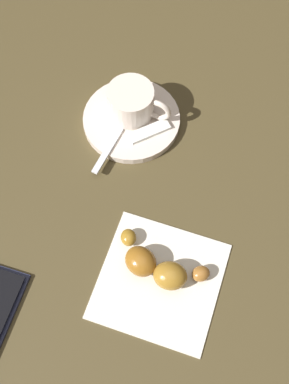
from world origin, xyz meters
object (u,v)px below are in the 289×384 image
(saucer, at_px, (132,120))
(croissant, at_px, (157,267))
(espresso_cup, at_px, (132,102))
(napkin, at_px, (159,281))
(sugar_packet, at_px, (149,131))
(teaspoon, at_px, (125,122))

(saucer, relative_size, croissant, 1.12)
(espresso_cup, relative_size, napkin, 0.62)
(sugar_packet, height_order, napkin, sugar_packet)
(saucer, xyz_separation_m, teaspoon, (0.01, -0.01, 0.01))
(espresso_cup, bearing_deg, napkin, 16.95)
(espresso_cup, distance_m, napkin, 0.26)
(sugar_packet, relative_size, croissant, 0.48)
(saucer, bearing_deg, napkin, 17.64)
(espresso_cup, bearing_deg, saucer, -0.69)
(croissant, bearing_deg, saucer, -162.55)
(saucer, height_order, teaspoon, teaspoon)
(sugar_packet, relative_size, napkin, 0.40)
(espresso_cup, bearing_deg, teaspoon, -22.56)
(napkin, relative_size, croissant, 1.19)
(teaspoon, relative_size, sugar_packet, 2.25)
(sugar_packet, bearing_deg, saucer, 109.57)
(napkin, distance_m, croissant, 0.02)
(saucer, xyz_separation_m, sugar_packet, (0.02, 0.03, 0.01))
(espresso_cup, bearing_deg, sugar_packet, 43.49)
(saucer, height_order, napkin, saucer)
(napkin, height_order, croissant, croissant)
(saucer, distance_m, sugar_packet, 0.04)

